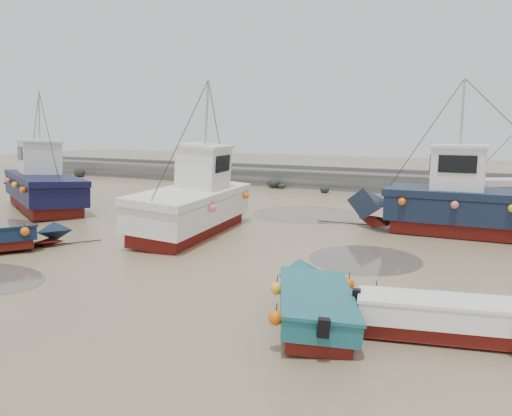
# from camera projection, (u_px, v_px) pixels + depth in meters

# --- Properties ---
(ground) EXTENTS (120.00, 120.00, 0.00)m
(ground) POSITION_uv_depth(u_px,v_px,m) (142.00, 269.00, 15.49)
(ground) COLOR tan
(ground) RESTS_ON ground
(seawall) EXTENTS (60.00, 4.92, 1.50)m
(seawall) POSITION_uv_depth(u_px,v_px,m) (350.00, 181.00, 34.67)
(seawall) COLOR slate
(seawall) RESTS_ON ground
(puddle_b) EXTENTS (3.74, 3.74, 0.01)m
(puddle_b) POSITION_uv_depth(u_px,v_px,m) (365.00, 259.00, 16.64)
(puddle_b) COLOR #544C43
(puddle_b) RESTS_ON ground
(puddle_c) EXTENTS (3.67, 3.67, 0.01)m
(puddle_c) POSITION_uv_depth(u_px,v_px,m) (5.00, 224.00, 22.57)
(puddle_c) COLOR #544C43
(puddle_c) RESTS_ON ground
(puddle_d) EXTENTS (5.49, 5.49, 0.01)m
(puddle_d) POSITION_uv_depth(u_px,v_px,m) (305.00, 214.00, 25.15)
(puddle_d) COLOR #544C43
(puddle_d) RESTS_ON ground
(dinghy_2) EXTENTS (3.11, 5.43, 1.43)m
(dinghy_2) POSITION_uv_depth(u_px,v_px,m) (313.00, 297.00, 11.32)
(dinghy_2) COLOR maroon
(dinghy_2) RESTS_ON ground
(dinghy_3) EXTENTS (5.61, 2.24, 1.43)m
(dinghy_3) POSITION_uv_depth(u_px,v_px,m) (460.00, 314.00, 10.32)
(dinghy_3) COLOR maroon
(dinghy_3) RESTS_ON ground
(cabin_boat_0) EXTENTS (10.29, 6.83, 6.22)m
(cabin_boat_0) POSITION_uv_depth(u_px,v_px,m) (40.00, 184.00, 26.72)
(cabin_boat_0) COLOR maroon
(cabin_boat_0) RESTS_ON ground
(cabin_boat_1) EXTENTS (3.53, 10.28, 6.22)m
(cabin_boat_1) POSITION_uv_depth(u_px,v_px,m) (197.00, 200.00, 20.83)
(cabin_boat_1) COLOR maroon
(cabin_boat_1) RESTS_ON ground
(cabin_boat_2) EXTENTS (10.74, 3.38, 6.22)m
(cabin_boat_2) POSITION_uv_depth(u_px,v_px,m) (467.00, 203.00, 20.22)
(cabin_boat_2) COLOR maroon
(cabin_boat_2) RESTS_ON ground
(person) EXTENTS (0.77, 0.69, 1.78)m
(person) POSITION_uv_depth(u_px,v_px,m) (202.00, 218.00, 24.22)
(person) COLOR #171C37
(person) RESTS_ON ground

